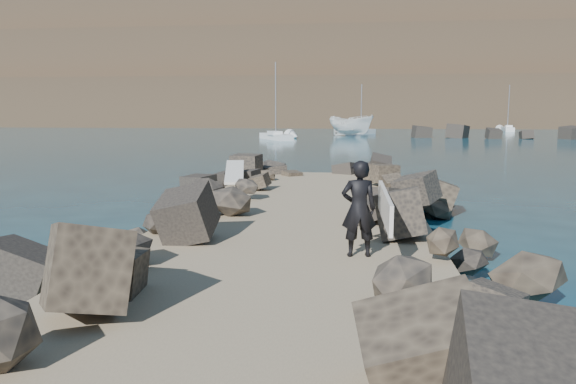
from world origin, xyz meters
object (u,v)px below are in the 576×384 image
surfboard_resting (235,175)px  sailboat_a (276,136)px  boat_imported (351,125)px  surfer_with_board (363,208)px

surfboard_resting → sailboat_a: bearing=85.7°
boat_imported → sailboat_a: bearing=-178.9°
surfboard_resting → sailboat_a: sailboat_a is taller
surfer_with_board → sailboat_a: 52.87m
surfboard_resting → surfer_with_board: (4.06, -8.25, 0.41)m
boat_imported → sailboat_a: 12.63m
boat_imported → surfer_with_board: bearing=-137.4°
surfboard_resting → surfer_with_board: surfer_with_board is taller
surfboard_resting → sailboat_a: 44.11m
boat_imported → surfboard_resting: bearing=-141.7°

